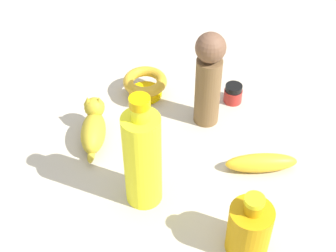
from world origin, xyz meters
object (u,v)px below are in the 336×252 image
object	(u,v)px
banana	(261,163)
bowl	(145,84)
cat_figurine	(94,127)
bottle_short	(249,228)
bottle_tall	(142,158)
person_figure_adult	(209,77)
nail_polish_jar	(233,93)

from	to	relation	value
banana	bowl	bearing A→B (deg)	132.25
cat_figurine	bottle_short	bearing A→B (deg)	-115.02
bottle_tall	banana	world-z (taller)	bottle_tall
bottle_short	banana	bearing A→B (deg)	1.90
bowl	cat_figurine	xyz separation A→B (m)	(-0.18, 0.06, 0.00)
bowl	bottle_tall	bearing A→B (deg)	-161.44
person_figure_adult	cat_figurine	xyz separation A→B (m)	(-0.14, 0.22, -0.09)
cat_figurine	banana	bearing A→B (deg)	-86.85
nail_polish_jar	cat_figurine	size ratio (longest dim) A/B	0.32
person_figure_adult	nail_polish_jar	bearing A→B (deg)	-28.87
person_figure_adult	cat_figurine	world-z (taller)	person_figure_adult
bowl	banana	bearing A→B (deg)	-117.40
person_figure_adult	nail_polish_jar	xyz separation A→B (m)	(0.09, -0.05, -0.10)
bottle_short	bowl	xyz separation A→B (m)	(0.36, 0.32, -0.02)
banana	nail_polish_jar	bearing A→B (deg)	96.45
nail_polish_jar	cat_figurine	world-z (taller)	cat_figurine
bottle_short	bowl	world-z (taller)	bottle_short
person_figure_adult	bowl	size ratio (longest dim) A/B	2.20
nail_polish_jar	cat_figurine	xyz separation A→B (m)	(-0.22, 0.27, 0.01)
banana	person_figure_adult	xyz separation A→B (m)	(0.12, 0.15, 0.11)
bottle_short	bowl	distance (m)	0.49
banana	person_figure_adult	size ratio (longest dim) A/B	0.64
bottle_tall	bottle_short	world-z (taller)	bottle_tall
banana	bottle_short	world-z (taller)	bottle_short
bottle_short	nail_polish_jar	world-z (taller)	bottle_short
person_figure_adult	cat_figurine	bearing A→B (deg)	121.92
bottle_tall	nail_polish_jar	distance (m)	0.37
bowl	nail_polish_jar	size ratio (longest dim) A/B	2.26
bottle_tall	bowl	bearing A→B (deg)	18.56
banana	cat_figurine	bearing A→B (deg)	162.81
bottle_tall	nail_polish_jar	world-z (taller)	bottle_tall
banana	bowl	size ratio (longest dim) A/B	1.42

